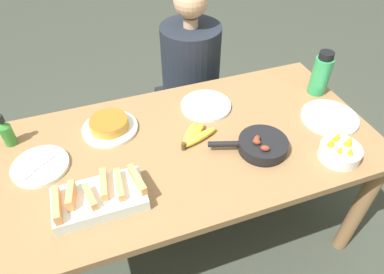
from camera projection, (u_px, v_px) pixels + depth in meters
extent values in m
plane|color=#383D33|center=(192.00, 231.00, 1.94)|extent=(14.00, 14.00, 0.00)
cube|color=olive|center=(192.00, 145.00, 1.47)|extent=(1.59, 0.82, 0.03)
cylinder|color=olive|center=(359.00, 209.00, 1.65)|extent=(0.07, 0.07, 0.67)
cylinder|color=olive|center=(36.00, 182.00, 1.77)|extent=(0.07, 0.07, 0.67)
cylinder|color=olive|center=(284.00, 121.00, 2.13)|extent=(0.07, 0.07, 0.67)
ellipsoid|color=yellow|center=(199.00, 137.00, 1.46)|extent=(0.19, 0.10, 0.03)
ellipsoid|color=yellow|center=(193.00, 135.00, 1.46)|extent=(0.16, 0.14, 0.04)
ellipsoid|color=yellow|center=(189.00, 135.00, 1.47)|extent=(0.13, 0.15, 0.04)
cylinder|color=#4C3819|center=(184.00, 146.00, 1.42)|extent=(0.02, 0.02, 0.04)
cube|color=silver|center=(100.00, 199.00, 1.21)|extent=(0.32, 0.18, 0.05)
cube|color=#F29E56|center=(57.00, 205.00, 1.14)|extent=(0.02, 0.14, 0.05)
cube|color=#F29E56|center=(71.00, 196.00, 1.16)|extent=(0.04, 0.10, 0.05)
cube|color=#F29E56|center=(90.00, 197.00, 1.17)|extent=(0.04, 0.10, 0.04)
cube|color=#F29E56|center=(104.00, 185.00, 1.21)|extent=(0.04, 0.13, 0.04)
cube|color=#F29E56|center=(119.00, 185.00, 1.21)|extent=(0.03, 0.13, 0.04)
cube|color=#F29E56|center=(137.00, 180.00, 1.22)|extent=(0.05, 0.13, 0.04)
cylinder|color=black|center=(262.00, 149.00, 1.42)|extent=(0.20, 0.20, 0.01)
cylinder|color=black|center=(263.00, 144.00, 1.41)|extent=(0.20, 0.20, 0.04)
cylinder|color=black|center=(223.00, 144.00, 1.40)|extent=(0.13, 0.06, 0.02)
ellipsoid|color=brown|center=(265.00, 148.00, 1.34)|extent=(0.05, 0.04, 0.03)
ellipsoid|color=brown|center=(257.00, 139.00, 1.38)|extent=(0.05, 0.05, 0.03)
ellipsoid|color=brown|center=(257.00, 142.00, 1.37)|extent=(0.04, 0.04, 0.03)
cylinder|color=white|center=(110.00, 128.00, 1.51)|extent=(0.24, 0.24, 0.02)
cylinder|color=gold|center=(109.00, 124.00, 1.49)|extent=(0.17, 0.17, 0.04)
cylinder|color=#9B601E|center=(108.00, 120.00, 1.48)|extent=(0.17, 0.17, 0.00)
cylinder|color=white|center=(206.00, 106.00, 1.63)|extent=(0.24, 0.24, 0.02)
cylinder|color=silver|center=(210.00, 102.00, 1.63)|extent=(0.12, 0.02, 0.01)
cube|color=silver|center=(195.00, 107.00, 1.60)|extent=(0.05, 0.03, 0.00)
cylinder|color=white|center=(330.00, 118.00, 1.57)|extent=(0.26, 0.26, 0.02)
cylinder|color=silver|center=(336.00, 115.00, 1.56)|extent=(0.10, 0.06, 0.01)
cube|color=silver|center=(329.00, 124.00, 1.52)|extent=(0.05, 0.04, 0.00)
cylinder|color=white|center=(40.00, 166.00, 1.35)|extent=(0.22, 0.22, 0.02)
cylinder|color=silver|center=(46.00, 162.00, 1.35)|extent=(0.11, 0.08, 0.01)
cube|color=silver|center=(28.00, 175.00, 1.30)|extent=(0.05, 0.05, 0.00)
cylinder|color=white|center=(340.00, 152.00, 1.38)|extent=(0.16, 0.16, 0.05)
cone|color=#F4A819|center=(350.00, 141.00, 1.36)|extent=(0.04, 0.05, 0.05)
cone|color=#F4A819|center=(338.00, 137.00, 1.38)|extent=(0.05, 0.04, 0.06)
cone|color=#F4A819|center=(332.00, 143.00, 1.35)|extent=(0.05, 0.05, 0.05)
cone|color=#F4A819|center=(341.00, 150.00, 1.33)|extent=(0.04, 0.04, 0.04)
cone|color=#F4A819|center=(351.00, 152.00, 1.32)|extent=(0.04, 0.03, 0.05)
cylinder|color=#2D9351|center=(320.00, 76.00, 1.66)|extent=(0.09, 0.09, 0.19)
cylinder|color=black|center=(327.00, 55.00, 1.59)|extent=(0.07, 0.07, 0.03)
cylinder|color=#337F2D|center=(8.00, 135.00, 1.42)|extent=(0.05, 0.05, 0.09)
cone|color=#337F2D|center=(3.00, 124.00, 1.38)|extent=(0.05, 0.05, 0.03)
cylinder|color=black|center=(0.00, 119.00, 1.36)|extent=(0.03, 0.03, 0.03)
cube|color=black|center=(191.00, 121.00, 2.33)|extent=(0.38, 0.38, 0.40)
cylinder|color=#1E232D|center=(191.00, 65.00, 2.03)|extent=(0.35, 0.35, 0.48)
cylinder|color=tan|center=(191.00, 22.00, 1.85)|extent=(0.08, 0.08, 0.05)
sphere|color=tan|center=(191.00, 1.00, 1.77)|extent=(0.18, 0.18, 0.18)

